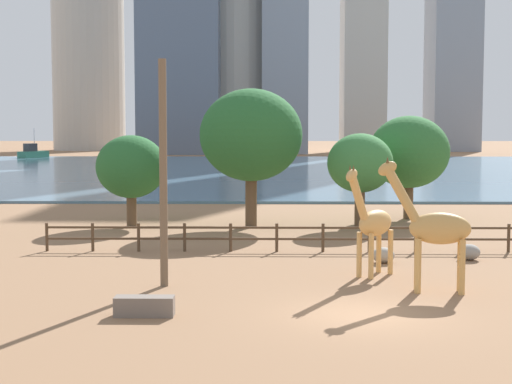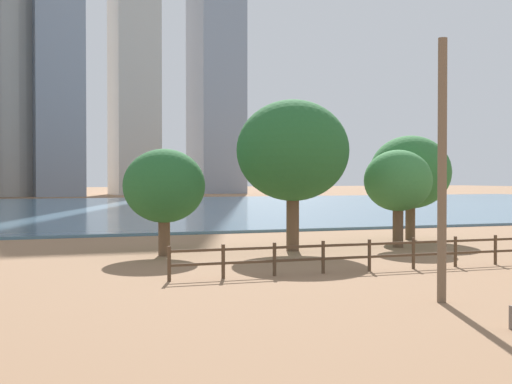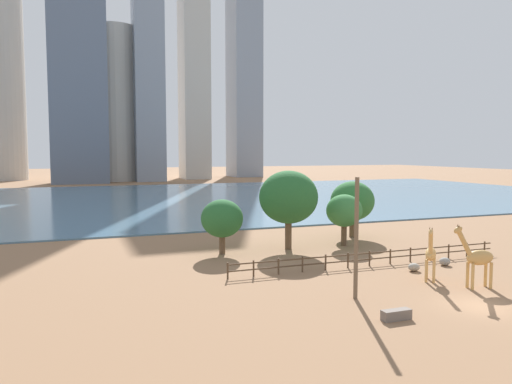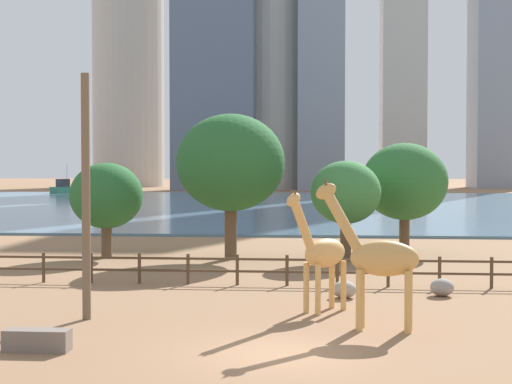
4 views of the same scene
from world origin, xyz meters
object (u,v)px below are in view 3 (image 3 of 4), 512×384
object	(u,v)px
giraffe_tall	(478,258)
tree_left_small	(222,219)
boulder_near_fence	(414,267)
boulder_by_pole	(445,261)
utility_pole	(356,238)
tree_right_tall	(289,197)
giraffe_companion	(431,254)
tree_left_large	(344,211)
tree_center_broad	(352,201)
feeding_trough	(396,315)

from	to	relation	value
giraffe_tall	tree_left_small	size ratio (longest dim) A/B	0.90
boulder_near_fence	boulder_by_pole	xyz separation A→B (m)	(3.80, 0.75, 0.01)
giraffe_tall	utility_pole	world-z (taller)	utility_pole
boulder_near_fence	giraffe_tall	bearing A→B (deg)	-81.44
tree_right_tall	boulder_by_pole	bearing A→B (deg)	-49.58
utility_pole	boulder_by_pole	world-z (taller)	utility_pole
giraffe_companion	tree_left_large	bearing A→B (deg)	-143.60
tree_center_broad	feeding_trough	bearing A→B (deg)	-116.30
utility_pole	tree_left_small	bearing A→B (deg)	103.59
giraffe_tall	tree_right_tall	world-z (taller)	tree_right_tall
boulder_by_pole	tree_left_small	world-z (taller)	tree_left_small
giraffe_companion	tree_left_large	size ratio (longest dim) A/B	0.81
tree_right_tall	tree_left_small	xyz separation A→B (m)	(-6.88, 0.05, -1.81)
boulder_by_pole	tree_right_tall	xyz separation A→B (m)	(-9.61, 11.28, 4.86)
giraffe_companion	feeding_trough	xyz separation A→B (m)	(-7.74, -6.40, -1.75)
giraffe_companion	tree_right_tall	distance (m)	16.11
feeding_trough	tree_left_large	size ratio (longest dim) A/B	0.34
giraffe_tall	tree_right_tall	size ratio (longest dim) A/B	0.60
utility_pole	boulder_by_pole	size ratio (longest dim) A/B	8.84
feeding_trough	boulder_near_fence	bearing A→B (deg)	47.45
giraffe_tall	tree_left_large	xyz separation A→B (m)	(-0.50, 17.53, 1.38)
boulder_by_pole	tree_right_tall	bearing A→B (deg)	130.42
boulder_near_fence	tree_left_small	xyz separation A→B (m)	(-12.69, 12.08, 3.06)
boulder_near_fence	tree_left_small	bearing A→B (deg)	136.42
utility_pole	tree_left_large	world-z (taller)	utility_pole
utility_pole	boulder_by_pole	bearing A→B (deg)	24.60
tree_center_broad	tree_left_small	size ratio (longest dim) A/B	1.22
boulder_near_fence	utility_pole	bearing A→B (deg)	-150.18
utility_pole	tree_left_small	world-z (taller)	utility_pole
tree_left_small	giraffe_tall	bearing A→B (deg)	-52.82
tree_left_large	tree_right_tall	distance (m)	6.39
boulder_near_fence	feeding_trough	distance (m)	12.72
boulder_near_fence	boulder_by_pole	bearing A→B (deg)	11.19
utility_pole	feeding_trough	size ratio (longest dim) A/B	4.50
giraffe_companion	tree_right_tall	size ratio (longest dim) A/B	0.55
giraffe_tall	tree_center_broad	xyz separation A→B (m)	(3.01, 21.69, 1.89)
giraffe_tall	tree_left_large	world-z (taller)	tree_left_large
boulder_near_fence	feeding_trough	xyz separation A→B (m)	(-8.60, -9.37, -0.03)
tree_left_small	feeding_trough	bearing A→B (deg)	-79.20
boulder_near_fence	tree_right_tall	bearing A→B (deg)	115.77
feeding_trough	tree_left_large	xyz separation A→B (m)	(8.97, 21.09, 3.31)
giraffe_companion	feeding_trough	bearing A→B (deg)	-9.22
tree_left_large	tree_center_broad	bearing A→B (deg)	49.85
tree_center_broad	utility_pole	bearing A→B (deg)	-120.93
utility_pole	tree_right_tall	size ratio (longest dim) A/B	1.03
utility_pole	tree_left_large	distance (m)	18.90
feeding_trough	tree_center_broad	bearing A→B (deg)	63.70
tree_right_tall	tree_center_broad	bearing A→B (deg)	21.67
giraffe_tall	utility_pole	distance (m)	9.67
tree_left_large	giraffe_tall	bearing A→B (deg)	-88.37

